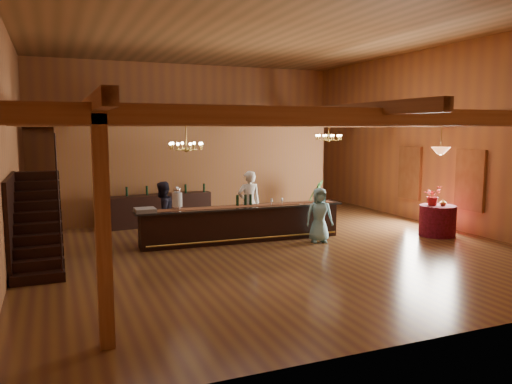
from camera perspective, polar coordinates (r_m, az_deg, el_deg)
name	(u,v)px	position (r m, az deg, el deg)	size (l,w,h in m)	color
floor	(257,239)	(13.71, 0.07, -5.41)	(14.00, 14.00, 0.00)	brown
ceiling	(257,32)	(13.61, 0.07, 17.81)	(14.00, 14.00, 0.00)	olive
wall_back	(189,135)	(20.03, -7.62, 6.45)	(12.00, 0.10, 5.50)	#AA6B3A
wall_front	(449,147)	(7.41, 21.22, 4.80)	(12.00, 0.10, 5.50)	#AA6B3A
wall_left	(7,140)	(12.41, -26.61, 5.31)	(0.10, 14.00, 5.50)	#AA6B3A
wall_right	(434,137)	(16.62, 19.68, 5.94)	(0.10, 14.00, 5.50)	#AA6B3A
beam_grid	(250,120)	(13.85, -0.74, 8.22)	(11.90, 13.90, 0.39)	#93613B
support_posts	(264,183)	(13.00, 0.91, 1.04)	(9.20, 10.20, 3.20)	#93613B
partition_wall	(202,173)	(16.59, -6.14, 2.17)	(9.00, 0.18, 3.10)	brown
window_right_front	(470,180)	(15.50, 23.30, 1.27)	(0.12, 1.05, 1.75)	white
window_right_back	(410,173)	(17.41, 17.20, 2.12)	(0.12, 1.05, 1.75)	white
staircase	(37,222)	(11.81, -23.73, -3.14)	(1.00, 2.80, 2.00)	black
backroom_boxes	(193,196)	(18.67, -7.20, -0.44)	(4.10, 0.60, 1.10)	black
tasting_bar	(242,224)	(13.38, -1.61, -3.63)	(5.70, 0.93, 0.96)	black
beverage_dispenser	(177,199)	(12.87, -9.01, -0.76)	(0.26, 0.26, 0.60)	silver
glass_rack_tray	(145,210)	(12.68, -12.56, -2.04)	(0.50, 0.50, 0.10)	gray
raffle_drum	(320,196)	(14.13, 7.27, -0.47)	(0.34, 0.24, 0.30)	brown
bar_bottle_0	(237,200)	(13.36, -2.14, -0.97)	(0.07, 0.07, 0.30)	black
bar_bottle_1	(245,200)	(13.43, -1.22, -0.92)	(0.07, 0.07, 0.30)	black
bar_bottle_2	(251,200)	(13.48, -0.63, -0.89)	(0.07, 0.07, 0.30)	black
backbar_shelf	(157,210)	(15.91, -11.21, -2.00)	(3.45, 0.54, 0.97)	black
round_table	(437,221)	(14.98, 20.02, -3.09)	(1.00, 1.00, 0.87)	maroon
chandelier_left	(186,146)	(12.12, -7.98, 5.25)	(0.80, 0.80, 0.76)	#AD8A38
chandelier_right	(329,137)	(16.08, 8.30, 6.22)	(0.80, 0.80, 0.62)	#AD8A38
pendant_lamp	(441,151)	(14.77, 20.35, 4.46)	(0.52, 0.52, 0.90)	#AD8A38
bartender	(249,203)	(14.10, -0.82, -1.27)	(0.67, 0.44, 1.83)	white
staff_second	(162,212)	(13.46, -10.64, -2.26)	(0.79, 0.61, 1.62)	black
guest	(319,215)	(13.34, 7.26, -2.63)	(0.71, 0.46, 1.46)	#7CC3D2
floor_plant	(314,199)	(16.89, 6.65, -0.82)	(0.72, 0.58, 1.30)	#377433
table_flowers	(433,195)	(14.91, 19.54, -0.37)	(0.49, 0.43, 0.55)	red
table_vase	(443,200)	(14.88, 20.60, -0.91)	(0.15, 0.15, 0.30)	#AD8A38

